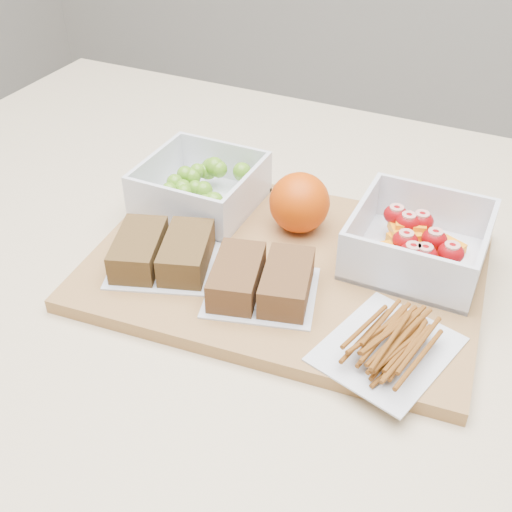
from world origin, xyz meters
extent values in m
cube|color=beige|center=(0.00, 0.00, 0.45)|extent=(1.20, 0.90, 0.90)
cube|color=#9F7341|center=(0.03, 0.00, 0.91)|extent=(0.44, 0.34, 0.02)
cube|color=silver|center=(-0.12, 0.06, 0.92)|extent=(0.13, 0.13, 0.01)
cube|color=silver|center=(-0.12, 0.13, 0.94)|extent=(0.13, 0.01, 0.06)
cube|color=silver|center=(-0.12, 0.00, 0.94)|extent=(0.13, 0.01, 0.06)
cube|color=silver|center=(-0.05, 0.06, 0.94)|extent=(0.01, 0.12, 0.06)
cube|color=silver|center=(-0.18, 0.06, 0.94)|extent=(0.01, 0.12, 0.06)
sphere|color=#568D1D|center=(-0.13, 0.05, 0.94)|extent=(0.02, 0.02, 0.02)
sphere|color=#568D1D|center=(-0.14, 0.05, 0.95)|extent=(0.02, 0.02, 0.02)
sphere|color=#568D1D|center=(-0.12, 0.10, 0.95)|extent=(0.02, 0.02, 0.02)
sphere|color=#568D1D|center=(-0.11, 0.07, 0.94)|extent=(0.02, 0.02, 0.02)
sphere|color=#568D1D|center=(-0.14, 0.07, 0.95)|extent=(0.02, 0.02, 0.02)
sphere|color=#568D1D|center=(-0.12, 0.06, 0.94)|extent=(0.02, 0.02, 0.02)
sphere|color=#568D1D|center=(-0.13, 0.08, 0.95)|extent=(0.02, 0.02, 0.02)
sphere|color=#568D1D|center=(-0.07, 0.02, 0.95)|extent=(0.02, 0.02, 0.02)
sphere|color=#568D1D|center=(-0.08, 0.11, 0.95)|extent=(0.02, 0.02, 0.02)
sphere|color=#568D1D|center=(-0.11, 0.10, 0.95)|extent=(0.02, 0.02, 0.02)
sphere|color=#568D1D|center=(-0.14, 0.03, 0.95)|extent=(0.02, 0.02, 0.02)
sphere|color=#568D1D|center=(-0.08, 0.10, 0.95)|extent=(0.02, 0.02, 0.02)
sphere|color=#568D1D|center=(-0.11, 0.02, 0.94)|extent=(0.02, 0.02, 0.02)
sphere|color=#568D1D|center=(-0.12, 0.10, 0.95)|extent=(0.02, 0.02, 0.02)
sphere|color=#568D1D|center=(-0.13, 0.08, 0.94)|extent=(0.02, 0.02, 0.02)
sphere|color=#568D1D|center=(-0.11, 0.10, 0.95)|extent=(0.02, 0.02, 0.02)
sphere|color=#568D1D|center=(-0.08, 0.02, 0.95)|extent=(0.02, 0.02, 0.02)
sphere|color=#568D1D|center=(-0.07, 0.03, 0.93)|extent=(0.02, 0.02, 0.02)
sphere|color=#568D1D|center=(-0.13, 0.09, 0.94)|extent=(0.02, 0.02, 0.02)
sphere|color=#568D1D|center=(-0.13, 0.04, 0.94)|extent=(0.02, 0.02, 0.02)
sphere|color=#568D1D|center=(-0.12, 0.10, 0.94)|extent=(0.02, 0.02, 0.02)
cube|color=silver|center=(0.15, 0.06, 0.92)|extent=(0.14, 0.14, 0.01)
cube|color=silver|center=(0.15, 0.13, 0.95)|extent=(0.14, 0.01, 0.06)
cube|color=silver|center=(0.15, 0.00, 0.95)|extent=(0.14, 0.01, 0.06)
cube|color=silver|center=(0.22, 0.06, 0.95)|extent=(0.01, 0.13, 0.06)
cube|color=silver|center=(0.09, 0.06, 0.95)|extent=(0.01, 0.13, 0.06)
cube|color=orange|center=(0.16, 0.04, 0.93)|extent=(0.04, 0.05, 0.01)
cube|color=orange|center=(0.14, 0.09, 0.93)|extent=(0.05, 0.06, 0.01)
cube|color=orange|center=(0.17, 0.07, 0.93)|extent=(0.05, 0.05, 0.01)
cube|color=orange|center=(0.18, 0.08, 0.93)|extent=(0.05, 0.05, 0.01)
cube|color=orange|center=(0.14, 0.08, 0.94)|extent=(0.04, 0.05, 0.01)
cube|color=orange|center=(0.14, 0.09, 0.95)|extent=(0.04, 0.04, 0.01)
cube|color=orange|center=(0.13, 0.02, 0.94)|extent=(0.04, 0.05, 0.01)
cube|color=orange|center=(0.17, 0.04, 0.94)|extent=(0.04, 0.04, 0.01)
cube|color=orange|center=(0.14, 0.07, 0.93)|extent=(0.04, 0.04, 0.01)
ellipsoid|color=#9D070D|center=(0.17, 0.06, 0.95)|extent=(0.03, 0.02, 0.02)
ellipsoid|color=#9D070D|center=(0.17, 0.03, 0.95)|extent=(0.03, 0.02, 0.02)
ellipsoid|color=#9D070D|center=(0.12, 0.09, 0.95)|extent=(0.03, 0.02, 0.02)
ellipsoid|color=#9D070D|center=(0.19, 0.05, 0.95)|extent=(0.03, 0.02, 0.02)
ellipsoid|color=#9D070D|center=(0.14, 0.08, 0.95)|extent=(0.03, 0.02, 0.02)
ellipsoid|color=#9D070D|center=(0.15, 0.03, 0.95)|extent=(0.03, 0.02, 0.02)
ellipsoid|color=#9D070D|center=(0.14, 0.05, 0.95)|extent=(0.03, 0.02, 0.02)
ellipsoid|color=#9D070D|center=(0.15, 0.09, 0.95)|extent=(0.03, 0.02, 0.02)
sphere|color=#CB4204|center=(0.01, 0.07, 0.95)|extent=(0.07, 0.07, 0.07)
cube|color=silver|center=(-0.09, -0.06, 0.92)|extent=(0.14, 0.13, 0.00)
cube|color=brown|center=(-0.12, -0.07, 0.93)|extent=(0.07, 0.10, 0.03)
cube|color=brown|center=(-0.07, -0.05, 0.93)|extent=(0.07, 0.10, 0.03)
cube|color=silver|center=(0.02, -0.06, 0.92)|extent=(0.13, 0.12, 0.00)
cube|color=brown|center=(0.00, -0.07, 0.93)|extent=(0.07, 0.10, 0.03)
cube|color=brown|center=(0.05, -0.05, 0.93)|extent=(0.07, 0.10, 0.03)
cube|color=silver|center=(0.16, -0.08, 0.92)|extent=(0.13, 0.15, 0.00)
camera|label=1|loc=(0.23, -0.52, 1.35)|focal=45.00mm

